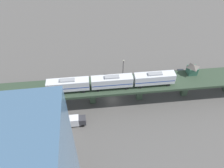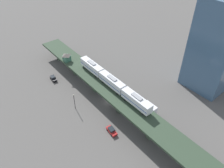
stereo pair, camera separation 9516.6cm
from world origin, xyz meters
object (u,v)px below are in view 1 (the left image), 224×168
(delivery_truck, at_px, (73,121))
(street_lamp, at_px, (123,67))
(street_car_black, at_px, (180,72))
(subway_train, at_px, (112,81))
(signal_hut, at_px, (192,69))
(street_car_red, at_px, (75,83))

(delivery_truck, relative_size, street_lamp, 1.04)
(street_car_black, distance_m, street_lamp, 21.09)
(street_car_black, bearing_deg, subway_train, 112.53)
(subway_train, height_order, signal_hut, subway_train)
(street_lamp, bearing_deg, street_car_red, 100.50)
(subway_train, distance_m, signal_hut, 26.22)
(signal_hut, relative_size, street_car_black, 0.74)
(signal_hut, height_order, street_car_black, signal_hut)
(signal_hut, distance_m, street_car_black, 10.83)
(street_car_red, xyz_separation_m, street_car_black, (1.09, -37.91, 0.00))
(subway_train, xyz_separation_m, delivery_truck, (-6.92, 12.21, -7.68))
(subway_train, relative_size, street_car_red, 8.12)
(delivery_truck, bearing_deg, signal_hut, -74.89)
(street_car_red, distance_m, delivery_truck, 16.79)
(delivery_truck, bearing_deg, subway_train, -60.46)
(street_car_red, xyz_separation_m, delivery_truck, (-16.76, 0.67, 0.82))
(street_lamp, bearing_deg, street_car_black, -95.74)
(street_car_red, relative_size, street_lamp, 0.66)
(subway_train, bearing_deg, signal_hut, -82.56)
(street_car_black, relative_size, delivery_truck, 0.63)
(signal_hut, bearing_deg, street_lamp, 64.70)
(delivery_truck, height_order, street_lamp, street_lamp)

